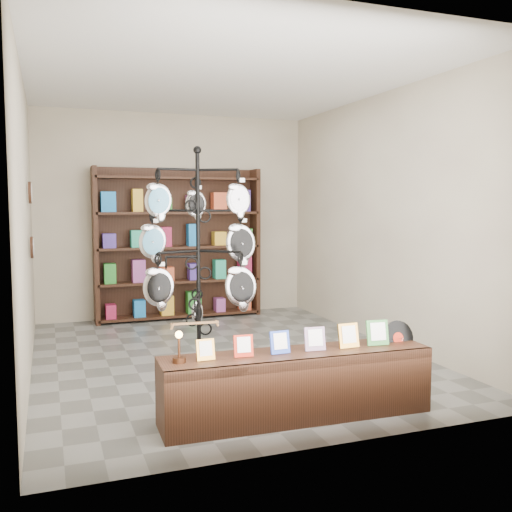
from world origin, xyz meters
The scene contains 6 objects.
ground centered at (0.00, 0.00, 0.00)m, with size 5.00×5.00×0.00m, color slate.
room_envelope centered at (0.00, 0.00, 1.85)m, with size 5.00×5.00×5.00m.
display_tree centered at (-0.56, -1.03, 1.26)m, with size 1.12×1.06×2.18m.
front_shelf centered at (-0.01, -1.95, 0.27)m, with size 2.16×0.51×0.76m.
back_shelving centered at (0.00, 2.30, 1.03)m, with size 2.42×0.36×2.20m.
wall_clocks centered at (-1.97, 0.80, 1.50)m, with size 0.03×0.24×0.84m.
Camera 1 is at (-1.81, -5.91, 1.67)m, focal length 40.00 mm.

